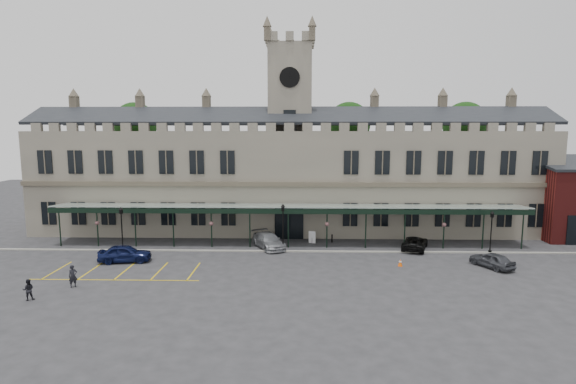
{
  "coord_description": "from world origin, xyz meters",
  "views": [
    {
      "loc": [
        1.09,
        -38.28,
        12.13
      ],
      "look_at": [
        0.0,
        6.0,
        6.0
      ],
      "focal_mm": 28.0,
      "sensor_mm": 36.0,
      "label": 1
    }
  ],
  "objects_px": {
    "person_b": "(28,290)",
    "car_right_a": "(492,260)",
    "car_van": "(415,243)",
    "person_a": "(73,276)",
    "car_taxi": "(268,241)",
    "lamp_post_right": "(491,228)",
    "sign_board": "(312,237)",
    "clock_tower": "(290,122)",
    "station_building": "(290,177)",
    "traffic_cone": "(400,263)",
    "lamp_post_left": "(122,225)",
    "car_left_a": "(125,253)",
    "lamp_post_mid": "(283,223)"
  },
  "relations": [
    {
      "from": "lamp_post_right",
      "to": "clock_tower",
      "type": "bearing_deg",
      "value": 152.48
    },
    {
      "from": "car_left_a",
      "to": "car_van",
      "type": "bearing_deg",
      "value": -88.32
    },
    {
      "from": "lamp_post_left",
      "to": "car_right_a",
      "type": "height_order",
      "value": "lamp_post_left"
    },
    {
      "from": "station_building",
      "to": "traffic_cone",
      "type": "xyz_separation_m",
      "value": [
        10.21,
        -14.92,
        -6.16
      ]
    },
    {
      "from": "car_left_a",
      "to": "car_van",
      "type": "xyz_separation_m",
      "value": [
        28.0,
        5.16,
        -0.14
      ]
    },
    {
      "from": "car_right_a",
      "to": "person_b",
      "type": "distance_m",
      "value": 37.56
    },
    {
      "from": "clock_tower",
      "to": "car_taxi",
      "type": "bearing_deg",
      "value": -102.87
    },
    {
      "from": "lamp_post_mid",
      "to": "car_left_a",
      "type": "distance_m",
      "value": 15.15
    },
    {
      "from": "lamp_post_right",
      "to": "car_van",
      "type": "relative_size",
      "value": 0.9
    },
    {
      "from": "clock_tower",
      "to": "sign_board",
      "type": "relative_size",
      "value": 19.07
    },
    {
      "from": "lamp_post_left",
      "to": "lamp_post_right",
      "type": "height_order",
      "value": "lamp_post_left"
    },
    {
      "from": "car_left_a",
      "to": "lamp_post_mid",
      "type": "bearing_deg",
      "value": -84.07
    },
    {
      "from": "car_taxi",
      "to": "person_b",
      "type": "distance_m",
      "value": 22.02
    },
    {
      "from": "sign_board",
      "to": "car_taxi",
      "type": "relative_size",
      "value": 0.25
    },
    {
      "from": "traffic_cone",
      "to": "car_right_a",
      "type": "distance_m",
      "value": 8.05
    },
    {
      "from": "station_building",
      "to": "car_taxi",
      "type": "bearing_deg",
      "value": -102.99
    },
    {
      "from": "person_a",
      "to": "traffic_cone",
      "type": "bearing_deg",
      "value": -31.63
    },
    {
      "from": "person_a",
      "to": "car_taxi",
      "type": "bearing_deg",
      "value": -4.4
    },
    {
      "from": "traffic_cone",
      "to": "car_taxi",
      "type": "xyz_separation_m",
      "value": [
        -12.27,
        6.01,
        0.46
      ]
    },
    {
      "from": "car_left_a",
      "to": "car_taxi",
      "type": "xyz_separation_m",
      "value": [
        12.94,
        5.33,
        -0.04
      ]
    },
    {
      "from": "lamp_post_left",
      "to": "person_b",
      "type": "relative_size",
      "value": 2.93
    },
    {
      "from": "lamp_post_left",
      "to": "person_a",
      "type": "height_order",
      "value": "lamp_post_left"
    },
    {
      "from": "sign_board",
      "to": "car_van",
      "type": "height_order",
      "value": "car_van"
    },
    {
      "from": "car_left_a",
      "to": "car_van",
      "type": "relative_size",
      "value": 0.99
    },
    {
      "from": "person_b",
      "to": "car_right_a",
      "type": "bearing_deg",
      "value": 170.09
    },
    {
      "from": "lamp_post_right",
      "to": "traffic_cone",
      "type": "relative_size",
      "value": 6.74
    },
    {
      "from": "clock_tower",
      "to": "sign_board",
      "type": "bearing_deg",
      "value": -69.89
    },
    {
      "from": "car_taxi",
      "to": "car_left_a",
      "type": "bearing_deg",
      "value": 175.83
    },
    {
      "from": "station_building",
      "to": "person_b",
      "type": "relative_size",
      "value": 38.45
    },
    {
      "from": "sign_board",
      "to": "car_left_a",
      "type": "xyz_separation_m",
      "value": [
        -17.53,
        -7.42,
        0.17
      ]
    },
    {
      "from": "clock_tower",
      "to": "lamp_post_left",
      "type": "relative_size",
      "value": 5.43
    },
    {
      "from": "clock_tower",
      "to": "person_a",
      "type": "xyz_separation_m",
      "value": [
        -16.42,
        -21.15,
        -12.22
      ]
    },
    {
      "from": "station_building",
      "to": "clock_tower",
      "type": "height_order",
      "value": "clock_tower"
    },
    {
      "from": "car_taxi",
      "to": "person_b",
      "type": "relative_size",
      "value": 3.38
    },
    {
      "from": "traffic_cone",
      "to": "car_left_a",
      "type": "relative_size",
      "value": 0.13
    },
    {
      "from": "person_a",
      "to": "person_b",
      "type": "relative_size",
      "value": 1.14
    },
    {
      "from": "clock_tower",
      "to": "traffic_cone",
      "type": "bearing_deg",
      "value": -55.76
    },
    {
      "from": "clock_tower",
      "to": "lamp_post_left",
      "type": "distance_m",
      "value": 22.37
    },
    {
      "from": "lamp_post_mid",
      "to": "person_a",
      "type": "height_order",
      "value": "lamp_post_mid"
    },
    {
      "from": "lamp_post_mid",
      "to": "sign_board",
      "type": "distance_m",
      "value": 5.23
    },
    {
      "from": "car_left_a",
      "to": "person_b",
      "type": "xyz_separation_m",
      "value": [
        -3.3,
        -9.53,
        -0.02
      ]
    },
    {
      "from": "station_building",
      "to": "car_left_a",
      "type": "xyz_separation_m",
      "value": [
        -15.0,
        -14.25,
        -5.67
      ]
    },
    {
      "from": "sign_board",
      "to": "person_b",
      "type": "relative_size",
      "value": 0.83
    },
    {
      "from": "station_building",
      "to": "traffic_cone",
      "type": "bearing_deg",
      "value": -55.6
    },
    {
      "from": "car_van",
      "to": "person_b",
      "type": "xyz_separation_m",
      "value": [
        -31.3,
        -14.69,
        0.12
      ]
    },
    {
      "from": "lamp_post_left",
      "to": "lamp_post_right",
      "type": "distance_m",
      "value": 36.71
    },
    {
      "from": "sign_board",
      "to": "person_b",
      "type": "bearing_deg",
      "value": -123.73
    },
    {
      "from": "lamp_post_right",
      "to": "sign_board",
      "type": "relative_size",
      "value": 3.28
    },
    {
      "from": "station_building",
      "to": "clock_tower",
      "type": "relative_size",
      "value": 2.42
    },
    {
      "from": "lamp_post_left",
      "to": "lamp_post_right",
      "type": "xyz_separation_m",
      "value": [
        36.71,
        0.31,
        -0.18
      ]
    }
  ]
}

